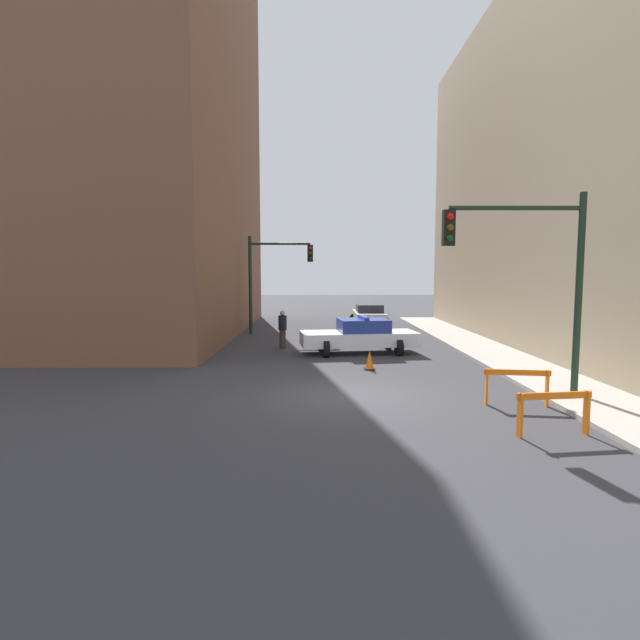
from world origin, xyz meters
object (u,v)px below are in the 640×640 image
traffic_light_near (535,263)px  barrier_mid (517,381)px  police_car (360,336)px  parked_car_near (369,314)px  traffic_cone (370,360)px  traffic_light_far (271,270)px  pedestrian_crossing (283,329)px  barrier_front (554,406)px

traffic_light_near → barrier_mid: 3.06m
traffic_light_near → police_car: (-3.82, 7.41, -2.81)m
police_car → parked_car_near: (1.52, 10.85, -0.05)m
barrier_mid → traffic_cone: barrier_mid is taller
traffic_light_far → traffic_cone: size_ratio=7.93×
traffic_light_near → pedestrian_crossing: bearing=129.3°
parked_car_near → barrier_mid: 19.02m
barrier_front → barrier_mid: 2.33m
traffic_light_far → pedestrian_crossing: (0.97, -5.23, -2.54)m
traffic_light_far → barrier_mid: bearing=-63.0°
police_car → barrier_front: (3.02, -10.41, -0.11)m
police_car → pedestrian_crossing: 3.47m
traffic_light_near → traffic_light_far: size_ratio=1.00×
traffic_light_near → police_car: bearing=117.3°
police_car → traffic_light_far: bearing=26.2°
barrier_front → traffic_cone: barrier_front is taller
pedestrian_crossing → barrier_front: 13.22m
traffic_light_near → traffic_light_far: (-8.03, 13.87, -0.13)m
parked_car_near → barrier_mid: parked_car_near is taller
pedestrian_crossing → parked_car_near: bearing=-29.0°
traffic_light_near → barrier_front: 4.26m
pedestrian_crossing → traffic_cone: pedestrian_crossing is taller
police_car → barrier_mid: (3.20, -8.09, -0.11)m
traffic_light_near → traffic_light_far: traffic_light_near is taller
pedestrian_crossing → barrier_mid: size_ratio=1.04×
traffic_light_far → pedestrian_crossing: bearing=-79.5°
barrier_mid → traffic_cone: 5.59m
traffic_cone → pedestrian_crossing: bearing=124.8°
police_car → barrier_mid: size_ratio=3.07×
police_car → barrier_mid: police_car is taller
traffic_light_far → pedestrian_crossing: size_ratio=3.13×
barrier_mid → traffic_light_near: bearing=47.5°
pedestrian_crossing → barrier_mid: 11.33m
parked_car_near → barrier_mid: size_ratio=2.70×
traffic_light_far → police_car: traffic_light_far is taller
traffic_light_near → barrier_mid: size_ratio=3.27×
parked_car_near → traffic_cone: 14.42m
parked_car_near → pedestrian_crossing: pedestrian_crossing is taller
barrier_mid → traffic_light_far: bearing=117.0°
parked_car_near → police_car: bearing=-97.9°
police_car → barrier_mid: 8.70m
parked_car_near → barrier_front: parked_car_near is taller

